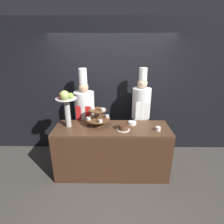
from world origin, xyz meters
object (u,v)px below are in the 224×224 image
at_px(chef_center_left, 141,111).
at_px(fruit_pedestal, 66,103).
at_px(tiered_stand, 98,117).
at_px(cake_round, 123,127).
at_px(serving_bowl_far, 132,123).
at_px(chef_left, 85,114).
at_px(cup_white, 158,129).

bearing_deg(chef_center_left, fruit_pedestal, -159.03).
bearing_deg(tiered_stand, cake_round, -21.72).
xyz_separation_m(tiered_stand, serving_bowl_far, (0.61, 0.04, -0.14)).
distance_m(cake_round, chef_left, 0.97).
bearing_deg(serving_bowl_far, tiered_stand, -175.98).
bearing_deg(fruit_pedestal, chef_center_left, 20.97).
xyz_separation_m(fruit_pedestal, chef_left, (0.21, 0.51, -0.39)).
height_order(fruit_pedestal, serving_bowl_far, fruit_pedestal).
relative_size(cake_round, chef_left, 0.12).
bearing_deg(serving_bowl_far, chef_center_left, 62.68).
relative_size(cup_white, chef_left, 0.04).
height_order(fruit_pedestal, cup_white, fruit_pedestal).
height_order(cup_white, serving_bowl_far, serving_bowl_far).
height_order(cake_round, chef_left, chef_left).
relative_size(tiered_stand, serving_bowl_far, 2.75).
xyz_separation_m(tiered_stand, chef_center_left, (0.82, 0.44, -0.06)).
distance_m(fruit_pedestal, serving_bowl_far, 1.21).
height_order(cake_round, serving_bowl_far, serving_bowl_far).
height_order(tiered_stand, cake_round, tiered_stand).
xyz_separation_m(tiered_stand, cake_round, (0.44, -0.18, -0.12)).
relative_size(cake_round, serving_bowl_far, 1.44).
relative_size(fruit_pedestal, chef_center_left, 0.35).
bearing_deg(cake_round, chef_left, 140.27).
bearing_deg(tiered_stand, cup_white, -11.02).
distance_m(serving_bowl_far, chef_center_left, 0.46).
bearing_deg(chef_left, cake_round, -39.73).
height_order(serving_bowl_far, chef_left, chef_left).
xyz_separation_m(fruit_pedestal, cup_white, (1.54, -0.13, -0.41)).
bearing_deg(fruit_pedestal, tiered_stand, 7.72).
distance_m(fruit_pedestal, chef_center_left, 1.47).
xyz_separation_m(cup_white, chef_left, (-1.33, 0.64, 0.02)).
bearing_deg(fruit_pedestal, serving_bowl_far, 5.71).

